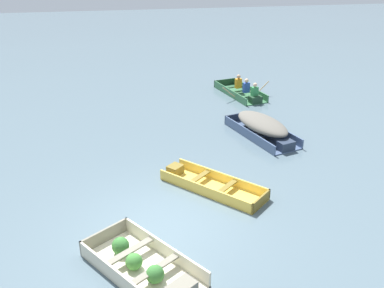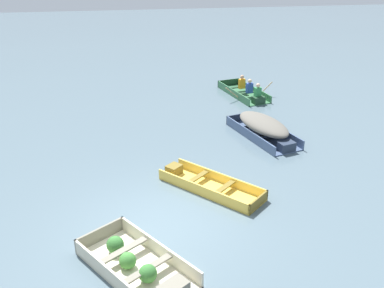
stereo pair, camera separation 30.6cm
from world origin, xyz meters
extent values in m
plane|color=slate|center=(0.00, 0.00, 0.00)|extent=(80.00, 80.00, 0.00)
cube|color=beige|center=(-0.61, -1.51, 0.02)|extent=(2.59, 2.95, 0.04)
cube|color=beige|center=(-0.10, -1.16, 0.19)|extent=(1.57, 2.24, 0.37)
cube|color=beige|center=(-1.12, -1.86, 0.19)|extent=(1.57, 2.24, 0.37)
cube|color=gray|center=(-1.36, -0.42, 0.19)|extent=(1.09, 0.78, 0.37)
cube|color=gray|center=(-0.38, -1.84, 0.28)|extent=(1.07, 0.81, 0.04)
cube|color=gray|center=(-0.84, -1.18, 0.28)|extent=(1.07, 0.81, 0.04)
sphere|color=#387533|center=(-0.39, -1.93, 0.23)|extent=(0.38, 0.38, 0.38)
sphere|color=#428438|center=(-0.78, -1.46, 0.22)|extent=(0.36, 0.36, 0.36)
sphere|color=#387533|center=(-1.03, -0.90, 0.23)|extent=(0.39, 0.39, 0.39)
cube|color=#475B7F|center=(4.18, 4.74, 0.02)|extent=(2.01, 3.33, 0.04)
cube|color=#475B7F|center=(4.73, 4.90, 0.17)|extent=(0.91, 3.02, 0.35)
cube|color=#475B7F|center=(3.63, 4.58, 0.17)|extent=(0.91, 3.02, 0.35)
cube|color=#273246|center=(3.76, 6.22, 0.17)|extent=(1.16, 0.38, 0.35)
cube|color=#273246|center=(4.56, 3.41, 0.19)|extent=(0.61, 0.49, 0.31)
cube|color=#273246|center=(4.31, 4.29, 0.26)|extent=(1.09, 0.45, 0.04)
cube|color=#273246|center=(4.05, 5.19, 0.26)|extent=(1.09, 0.45, 0.04)
ellipsoid|color=#6B665B|center=(4.18, 4.74, 0.48)|extent=(1.80, 2.77, 0.45)
cube|color=#E5BC47|center=(1.61, 1.45, 0.02)|extent=(2.75, 2.90, 0.04)
cube|color=#E5BC47|center=(1.28, 1.15, 0.16)|extent=(2.10, 2.31, 0.31)
cube|color=#E5BC47|center=(1.94, 1.75, 0.16)|extent=(2.10, 2.31, 0.31)
cube|color=olive|center=(2.62, 0.33, 0.16)|extent=(0.73, 0.67, 0.31)
cube|color=olive|center=(0.70, 2.46, 0.17)|extent=(0.55, 0.55, 0.28)
cube|color=olive|center=(1.30, 1.79, 0.24)|extent=(0.73, 0.68, 0.04)
cube|color=olive|center=(1.92, 1.11, 0.24)|extent=(0.73, 0.68, 0.04)
cube|color=#387047|center=(4.80, 9.45, 0.02)|extent=(1.78, 3.23, 0.04)
cube|color=#387047|center=(5.33, 9.57, 0.17)|extent=(0.73, 2.98, 0.33)
cube|color=#387047|center=(4.28, 9.33, 0.17)|extent=(0.73, 2.98, 0.33)
cube|color=#1E3D27|center=(4.47, 10.91, 0.17)|extent=(1.11, 0.30, 0.33)
cube|color=#1E3D27|center=(5.10, 8.14, 0.18)|extent=(0.58, 0.46, 0.30)
cube|color=#1E3D27|center=(4.90, 9.00, 0.25)|extent=(1.04, 0.39, 0.04)
cube|color=#1E3D27|center=(4.70, 9.89, 0.25)|extent=(1.04, 0.39, 0.04)
cube|color=orange|center=(4.76, 9.62, 0.49)|extent=(0.31, 0.24, 0.44)
sphere|color=tan|center=(4.76, 9.62, 0.81)|extent=(0.18, 0.18, 0.18)
cube|color=#2D4CA5|center=(4.92, 8.93, 0.49)|extent=(0.31, 0.24, 0.44)
sphere|color=beige|center=(4.92, 8.93, 0.81)|extent=(0.18, 0.18, 0.18)
cube|color=#338C4C|center=(5.08, 8.23, 0.49)|extent=(0.31, 0.24, 0.44)
sphere|color=beige|center=(5.08, 8.23, 0.81)|extent=(0.18, 0.18, 0.18)
cylinder|color=tan|center=(5.76, 9.12, 0.38)|extent=(0.63, 0.19, 0.55)
cylinder|color=tan|center=(4.08, 8.73, 0.38)|extent=(0.63, 0.19, 0.55)
camera|label=1|loc=(-0.93, -8.60, 6.15)|focal=40.00mm
camera|label=2|loc=(-0.63, -8.65, 6.15)|focal=40.00mm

